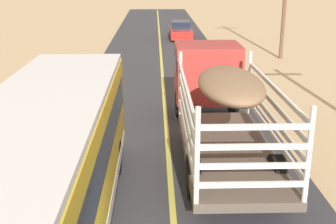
% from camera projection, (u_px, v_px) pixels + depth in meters
% --- Properties ---
extents(livestock_truck, '(2.53, 9.70, 3.02)m').
position_uv_depth(livestock_truck, '(214.00, 87.00, 15.51)').
color(livestock_truck, '#B2332D').
rests_on(livestock_truck, road_surface).
extents(bus, '(2.54, 10.00, 3.21)m').
position_uv_depth(bus, '(48.00, 167.00, 9.36)').
color(bus, gold).
rests_on(bus, road_surface).
extents(car_far, '(1.80, 4.40, 1.46)m').
position_uv_depth(car_far, '(181.00, 31.00, 37.72)').
color(car_far, '#B2261E').
rests_on(car_far, road_surface).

